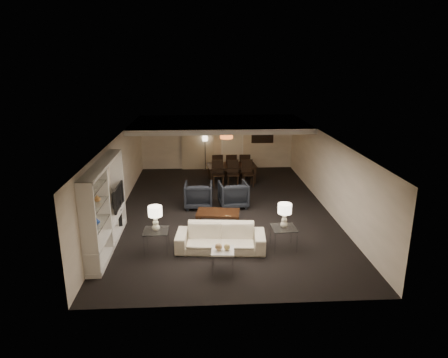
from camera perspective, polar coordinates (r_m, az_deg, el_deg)
name	(u,v)px	position (r m, az deg, el deg)	size (l,w,h in m)	color
floor	(224,210)	(13.64, 0.00, -4.43)	(11.00, 11.00, 0.00)	black
ceiling	(224,138)	(12.96, 0.00, 5.94)	(7.00, 11.00, 0.02)	silver
wall_back	(217,142)	(18.59, -0.97, 5.30)	(7.00, 0.02, 2.50)	#C3B59D
wall_front	(240,250)	(8.12, 2.24, -10.14)	(7.00, 0.02, 2.50)	#C3B59D
wall_left	(117,176)	(13.51, -14.99, 0.37)	(0.02, 11.00, 2.50)	#C3B59D
wall_right	(328,173)	(13.88, 14.58, 0.83)	(0.02, 11.00, 2.50)	#C3B59D
ceiling_soffit	(219,124)	(16.42, -0.70, 7.86)	(7.00, 4.00, 0.20)	silver
curtains	(198,144)	(18.51, -3.75, 5.06)	(1.50, 0.12, 2.40)	beige
door	(232,146)	(18.64, 1.20, 4.70)	(0.90, 0.05, 2.10)	silver
painting	(262,135)	(18.69, 5.52, 6.22)	(0.95, 0.04, 0.65)	#142D38
media_unit	(105,206)	(11.08, -16.59, -3.75)	(0.38, 3.40, 2.35)	white
pendant_light	(226,136)	(16.51, 0.35, 6.23)	(0.52, 0.52, 0.24)	#D8591E
sofa	(221,238)	(10.77, -0.50, -8.40)	(2.36, 0.92, 0.69)	beige
coffee_table	(218,219)	(12.28, -0.86, -5.72)	(1.30, 0.76, 0.46)	black
armchair_left	(199,195)	(13.79, -3.66, -2.29)	(0.94, 0.97, 0.88)	black
armchair_right	(233,194)	(13.83, 1.32, -2.20)	(0.94, 0.97, 0.88)	black
side_table_left	(157,241)	(10.85, -9.60, -8.71)	(0.65, 0.65, 0.61)	white
side_table_right	(283,238)	(11.00, 8.48, -8.30)	(0.65, 0.65, 0.61)	white
table_lamp_left	(155,219)	(10.60, -9.77, -5.59)	(0.37, 0.37, 0.67)	white
table_lamp_right	(284,216)	(10.74, 8.63, -5.21)	(0.37, 0.37, 0.67)	beige
marble_table	(223,260)	(9.82, -0.18, -11.51)	(0.54, 0.54, 0.54)	white
gold_gourd_a	(219,247)	(9.66, -0.78, -9.66)	(0.17, 0.17, 0.17)	tan
gold_gourd_b	(227,247)	(9.67, 0.42, -9.69)	(0.15, 0.15, 0.15)	#DFC576
television	(114,197)	(12.02, -15.38, -2.50)	(0.15, 1.17, 0.68)	black
vase_blue	(97,221)	(10.25, -17.72, -5.75)	(0.15, 0.15, 0.16)	#264AA7
vase_amber	(97,198)	(10.29, -17.66, -2.63)	(0.17, 0.17, 0.18)	#B77A3D
floor_speaker	(120,215)	(12.35, -14.65, -4.98)	(0.10, 0.10, 0.94)	black
dining_table	(232,173)	(16.68, 1.11, 0.80)	(2.01, 1.12, 0.71)	black
chair_nl	(218,174)	(15.97, -0.86, 0.72)	(0.49, 0.49, 1.05)	black
chair_nm	(233,174)	(16.01, 1.29, 0.76)	(0.49, 0.49, 1.05)	black
chair_nr	(248,174)	(16.06, 3.42, 0.79)	(0.49, 0.49, 1.05)	black
chair_fl	(217,166)	(17.22, -1.04, 1.91)	(0.49, 0.49, 1.05)	black
chair_fm	(231,166)	(17.26, 0.95, 1.94)	(0.49, 0.49, 1.05)	black
chair_fr	(244,165)	(17.31, 2.93, 1.96)	(0.49, 0.49, 1.05)	black
floor_lamp	(205,153)	(18.38, -2.70, 3.70)	(0.23, 0.23, 1.59)	black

